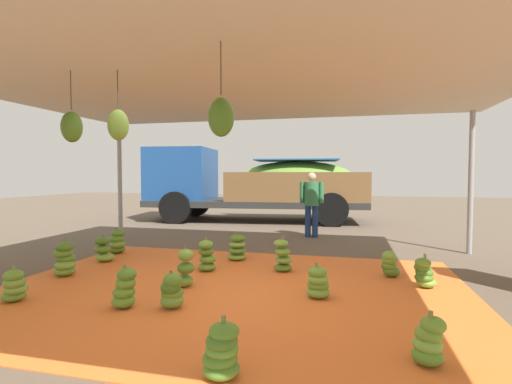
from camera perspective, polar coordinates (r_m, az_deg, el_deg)
ground_plane at (r=8.04m, az=2.61°, el=-8.34°), size 40.00×40.00×0.00m
tarp_orange at (r=5.21m, az=-3.94°, el=-14.44°), size 6.23×4.70×0.01m
tent_canopy at (r=5.02m, az=-4.57°, el=16.28°), size 8.00×7.00×2.81m
banana_bunch_0 at (r=4.57m, az=-12.51°, el=-14.37°), size 0.37×0.37×0.44m
banana_bunch_1 at (r=7.87m, az=-20.13°, el=-7.09°), size 0.48×0.46×0.50m
banana_bunch_2 at (r=3.57m, az=24.54°, el=-19.75°), size 0.35×0.35×0.43m
banana_bunch_3 at (r=4.73m, az=-19.12°, el=-13.60°), size 0.37×0.37×0.50m
banana_bunch_4 at (r=6.05m, az=4.04°, el=-9.68°), size 0.37×0.39×0.56m
banana_bunch_5 at (r=6.12m, az=-7.41°, el=-9.60°), size 0.37×0.37×0.55m
banana_bunch_6 at (r=6.09m, az=19.46°, el=-10.22°), size 0.34×0.32×0.43m
banana_bunch_7 at (r=7.23m, az=-21.95°, el=-8.09°), size 0.40×0.37×0.48m
banana_bunch_8 at (r=5.70m, az=23.94°, el=-11.12°), size 0.38×0.35×0.45m
banana_bunch_9 at (r=5.32m, az=-10.63°, el=-11.38°), size 0.35×0.34×0.56m
banana_bunch_10 at (r=6.83m, az=-2.83°, el=-8.45°), size 0.44×0.44×0.51m
banana_bunch_11 at (r=3.12m, az=-5.18°, el=-22.73°), size 0.40×0.40×0.46m
banana_bunch_12 at (r=6.47m, az=-26.80°, el=-9.09°), size 0.41×0.41×0.56m
banana_bunch_13 at (r=5.50m, az=-32.55°, el=-11.90°), size 0.37×0.37×0.45m
banana_bunch_14 at (r=4.89m, az=9.28°, el=-13.36°), size 0.41×0.41×0.43m
cargo_truck_main at (r=12.53m, az=-0.80°, el=1.39°), size 7.21×3.04×2.40m
worker_0 at (r=9.35m, az=8.35°, el=-1.12°), size 0.58×0.35×1.58m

